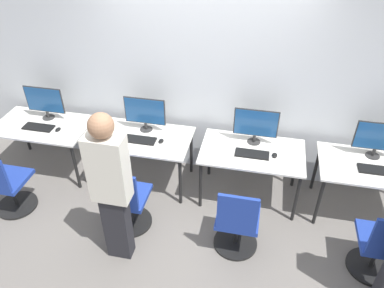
{
  "coord_description": "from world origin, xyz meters",
  "views": [
    {
      "loc": [
        0.72,
        -3.2,
        3.32
      ],
      "look_at": [
        0.0,
        0.14,
        0.85
      ],
      "focal_mm": 35.0,
      "sensor_mm": 36.0,
      "label": 1
    }
  ],
  "objects": [
    {
      "name": "desk_far_left",
      "position": [
        -2.03,
        0.36,
        0.63
      ],
      "size": [
        1.21,
        0.72,
        0.7
      ],
      "color": "silver",
      "rests_on": "ground_plane"
    },
    {
      "name": "wall_back",
      "position": [
        0.0,
        0.85,
        1.4
      ],
      "size": [
        12.0,
        0.05,
        2.8
      ],
      "color": "silver",
      "rests_on": "ground_plane"
    },
    {
      "name": "desk_left",
      "position": [
        -0.68,
        0.36,
        0.63
      ],
      "size": [
        1.21,
        0.72,
        0.7
      ],
      "color": "silver",
      "rests_on": "ground_plane"
    },
    {
      "name": "office_chair_left",
      "position": [
        -0.61,
        -0.45,
        0.37
      ],
      "size": [
        0.48,
        0.48,
        0.9
      ],
      "color": "black",
      "rests_on": "ground_plane"
    },
    {
      "name": "mouse_far_left",
      "position": [
        -1.75,
        0.28,
        0.72
      ],
      "size": [
        0.06,
        0.09,
        0.03
      ],
      "color": "black",
      "rests_on": "desk_far_left"
    },
    {
      "name": "keyboard_far_right",
      "position": [
        2.03,
        0.28,
        0.71
      ],
      "size": [
        0.39,
        0.16,
        0.02
      ],
      "color": "black",
      "rests_on": "desk_far_right"
    },
    {
      "name": "desk_right",
      "position": [
        0.68,
        0.36,
        0.63
      ],
      "size": [
        1.21,
        0.72,
        0.7
      ],
      "color": "silver",
      "rests_on": "ground_plane"
    },
    {
      "name": "office_chair_far_right",
      "position": [
        2.02,
        -0.52,
        0.37
      ],
      "size": [
        0.48,
        0.48,
        0.9
      ],
      "color": "black",
      "rests_on": "ground_plane"
    },
    {
      "name": "mouse_left",
      "position": [
        -0.42,
        0.31,
        0.72
      ],
      "size": [
        0.06,
        0.09,
        0.03
      ],
      "color": "black",
      "rests_on": "desk_left"
    },
    {
      "name": "keyboard_right",
      "position": [
        0.68,
        0.29,
        0.71
      ],
      "size": [
        0.39,
        0.16,
        0.02
      ],
      "color": "black",
      "rests_on": "desk_right"
    },
    {
      "name": "keyboard_left",
      "position": [
        -0.68,
        0.29,
        0.71
      ],
      "size": [
        0.39,
        0.16,
        0.02
      ],
      "color": "black",
      "rests_on": "desk_left"
    },
    {
      "name": "monitor_right",
      "position": [
        0.68,
        0.55,
        0.95
      ],
      "size": [
        0.52,
        0.16,
        0.45
      ],
      "color": "#2D2D2D",
      "rests_on": "desk_right"
    },
    {
      "name": "office_chair_far_left",
      "position": [
        -2.08,
        -0.49,
        0.37
      ],
      "size": [
        0.48,
        0.48,
        0.9
      ],
      "color": "black",
      "rests_on": "ground_plane"
    },
    {
      "name": "monitor_far_left",
      "position": [
        -2.03,
        0.53,
        0.95
      ],
      "size": [
        0.52,
        0.16,
        0.45
      ],
      "color": "#2D2D2D",
      "rests_on": "desk_far_left"
    },
    {
      "name": "person_left",
      "position": [
        -0.57,
        -0.81,
        0.96
      ],
      "size": [
        0.36,
        0.23,
        1.74
      ],
      "color": "#232328",
      "rests_on": "ground_plane"
    },
    {
      "name": "monitor_left",
      "position": [
        -0.68,
        0.53,
        0.95
      ],
      "size": [
        0.52,
        0.16,
        0.45
      ],
      "color": "#2D2D2D",
      "rests_on": "desk_left"
    },
    {
      "name": "monitor_far_right",
      "position": [
        2.03,
        0.55,
        0.95
      ],
      "size": [
        0.52,
        0.16,
        0.45
      ],
      "color": "#2D2D2D",
      "rests_on": "desk_far_right"
    },
    {
      "name": "desk_far_right",
      "position": [
        2.03,
        0.36,
        0.63
      ],
      "size": [
        1.21,
        0.72,
        0.7
      ],
      "color": "silver",
      "rests_on": "ground_plane"
    },
    {
      "name": "mouse_right",
      "position": [
        0.93,
        0.31,
        0.72
      ],
      "size": [
        0.06,
        0.09,
        0.03
      ],
      "color": "black",
      "rests_on": "desk_right"
    },
    {
      "name": "ground_plane",
      "position": [
        0.0,
        0.0,
        0.0
      ],
      "size": [
        20.0,
        20.0,
        0.0
      ],
      "primitive_type": "plane",
      "color": "slate"
    },
    {
      "name": "office_chair_right",
      "position": [
        0.62,
        -0.5,
        0.37
      ],
      "size": [
        0.48,
        0.48,
        0.9
      ],
      "color": "black",
      "rests_on": "ground_plane"
    },
    {
      "name": "keyboard_far_left",
      "position": [
        -2.03,
        0.28,
        0.71
      ],
      "size": [
        0.39,
        0.16,
        0.02
      ],
      "color": "black",
      "rests_on": "desk_far_left"
    }
  ]
}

